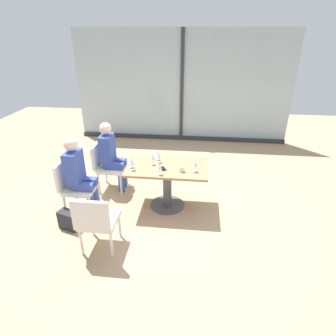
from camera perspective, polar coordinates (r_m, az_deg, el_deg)
name	(u,v)px	position (r m, az deg, el deg)	size (l,w,h in m)	color
ground_plane	(167,205)	(4.78, -0.13, -7.53)	(12.00, 12.00, 0.00)	tan
window_wall_backdrop	(182,93)	(7.30, 2.81, 14.84)	(5.34, 0.10, 2.70)	#A4B7BC
dining_table_main	(167,177)	(4.51, -0.14, -1.93)	(1.26, 0.77, 0.73)	#997551
chair_side_end	(74,184)	(4.64, -18.47, -3.02)	(0.50, 0.46, 0.87)	silver
chair_far_left	(106,164)	(5.16, -12.35, 0.84)	(0.50, 0.46, 0.87)	silver
chair_front_left	(96,220)	(3.74, -14.28, -10.11)	(0.46, 0.50, 0.87)	silver
person_side_end	(79,172)	(4.50, -17.56, -0.86)	(0.39, 0.34, 1.26)	#384C9E
person_far_left	(111,154)	(5.04, -11.39, 2.87)	(0.39, 0.34, 1.26)	#384C9E
wine_glass_0	(131,160)	(4.36, -7.56, 1.68)	(0.07, 0.07, 0.18)	silver
wine_glass_1	(159,155)	(4.49, -1.91, 2.63)	(0.07, 0.07, 0.18)	silver
wine_glass_2	(132,162)	(4.27, -7.33, 1.15)	(0.07, 0.07, 0.18)	silver
wine_glass_3	(159,167)	(4.11, -1.73, 0.30)	(0.07, 0.07, 0.18)	silver
wine_glass_4	(195,164)	(4.21, 5.46, 0.87)	(0.07, 0.07, 0.18)	silver
wine_glass_5	(152,157)	(4.43, -3.18, 2.26)	(0.07, 0.07, 0.18)	silver
wine_glass_6	(157,152)	(4.58, -2.26, 3.17)	(0.07, 0.07, 0.18)	silver
coffee_cup	(182,169)	(4.24, 2.78, -0.18)	(0.08, 0.08, 0.09)	white
cell_phone_on_table	(163,169)	(4.33, -1.01, -0.14)	(0.07, 0.14, 0.01)	black
handbag_0	(69,220)	(4.46, -19.36, -9.87)	(0.30, 0.16, 0.28)	#232328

